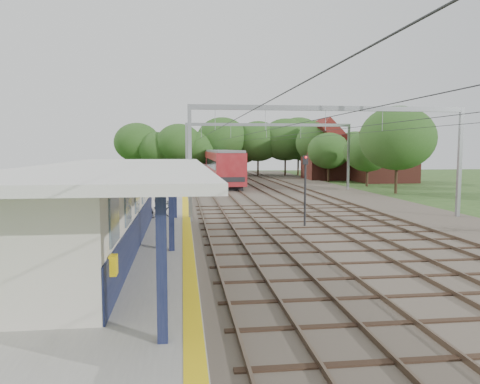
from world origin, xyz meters
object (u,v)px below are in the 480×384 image
person (152,204)px  train (217,163)px  signal_post (305,183)px  bicycle (162,209)px

person → train: 39.17m
train → signal_post: train is taller
person → signal_post: bearing=170.5°
bicycle → train: (6.18, 38.56, 1.42)m
person → train: bearing=-94.1°
bicycle → signal_post: bearing=-119.7°
person → signal_post: size_ratio=0.40×
train → signal_post: bearing=-87.4°
train → signal_post: 40.96m
person → bicycle: size_ratio=0.92×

